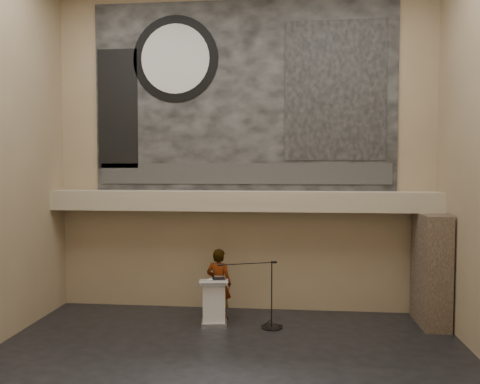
# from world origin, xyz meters

# --- Properties ---
(floor) EXTENTS (10.00, 10.00, 0.00)m
(floor) POSITION_xyz_m (0.00, 0.00, 0.00)
(floor) COLOR black
(floor) RESTS_ON ground
(wall_back) EXTENTS (10.00, 0.02, 8.50)m
(wall_back) POSITION_xyz_m (0.00, 4.00, 4.25)
(wall_back) COLOR #907D5B
(wall_back) RESTS_ON floor
(wall_front) EXTENTS (10.00, 0.02, 8.50)m
(wall_front) POSITION_xyz_m (0.00, -4.00, 4.25)
(wall_front) COLOR #907D5B
(wall_front) RESTS_ON floor
(soffit) EXTENTS (10.00, 0.80, 0.50)m
(soffit) POSITION_xyz_m (0.00, 3.60, 2.95)
(soffit) COLOR tan
(soffit) RESTS_ON wall_back
(sprinkler_left) EXTENTS (0.04, 0.04, 0.06)m
(sprinkler_left) POSITION_xyz_m (-1.60, 3.55, 2.67)
(sprinkler_left) COLOR #B2893D
(sprinkler_left) RESTS_ON soffit
(sprinkler_right) EXTENTS (0.04, 0.04, 0.06)m
(sprinkler_right) POSITION_xyz_m (1.90, 3.55, 2.67)
(sprinkler_right) COLOR #B2893D
(sprinkler_right) RESTS_ON soffit
(banner) EXTENTS (8.00, 0.05, 5.00)m
(banner) POSITION_xyz_m (0.00, 3.97, 5.70)
(banner) COLOR black
(banner) RESTS_ON wall_back
(banner_text_strip) EXTENTS (7.76, 0.02, 0.55)m
(banner_text_strip) POSITION_xyz_m (0.00, 3.93, 3.65)
(banner_text_strip) COLOR #2C2C2C
(banner_text_strip) RESTS_ON banner
(banner_clock_rim) EXTENTS (2.30, 0.02, 2.30)m
(banner_clock_rim) POSITION_xyz_m (-1.80, 3.93, 6.70)
(banner_clock_rim) COLOR black
(banner_clock_rim) RESTS_ON banner
(banner_clock_face) EXTENTS (1.84, 0.02, 1.84)m
(banner_clock_face) POSITION_xyz_m (-1.80, 3.91, 6.70)
(banner_clock_face) COLOR silver
(banner_clock_face) RESTS_ON banner
(banner_building_print) EXTENTS (2.60, 0.02, 3.60)m
(banner_building_print) POSITION_xyz_m (2.40, 3.93, 5.80)
(banner_building_print) COLOR black
(banner_building_print) RESTS_ON banner
(banner_brick_print) EXTENTS (1.10, 0.02, 3.20)m
(banner_brick_print) POSITION_xyz_m (-3.40, 3.93, 5.40)
(banner_brick_print) COLOR black
(banner_brick_print) RESTS_ON banner
(stone_pier) EXTENTS (0.60, 1.40, 2.70)m
(stone_pier) POSITION_xyz_m (4.65, 3.15, 1.35)
(stone_pier) COLOR #423328
(stone_pier) RESTS_ON floor
(lectern) EXTENTS (0.74, 0.58, 1.13)m
(lectern) POSITION_xyz_m (-0.58, 2.63, 0.55)
(lectern) COLOR silver
(lectern) RESTS_ON floor
(binder) EXTENTS (0.35, 0.32, 0.04)m
(binder) POSITION_xyz_m (-0.47, 2.66, 1.12)
(binder) COLOR black
(binder) RESTS_ON lectern
(papers) EXTENTS (0.27, 0.31, 0.00)m
(papers) POSITION_xyz_m (-0.64, 2.59, 1.10)
(papers) COLOR silver
(papers) RESTS_ON lectern
(speaker_person) EXTENTS (0.73, 0.56, 1.79)m
(speaker_person) POSITION_xyz_m (-0.52, 3.05, 0.89)
(speaker_person) COLOR white
(speaker_person) RESTS_ON floor
(mic_stand) EXTENTS (1.50, 0.70, 1.61)m
(mic_stand) POSITION_xyz_m (0.77, 2.53, 0.25)
(mic_stand) COLOR black
(mic_stand) RESTS_ON floor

